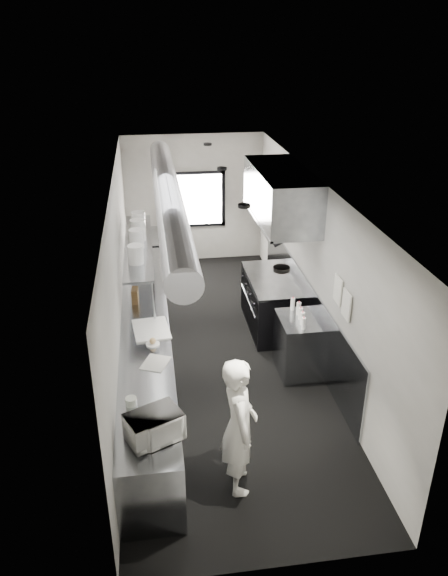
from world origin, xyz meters
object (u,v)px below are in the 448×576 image
object	(u,v)px
exhaust_hood	(281,195)
squeeze_bottle_c	(300,314)
bottle_station	(300,345)
squeeze_bottle_a	(304,324)
squeeze_bottle_b	(302,318)
deli_tub_b	(131,401)
plate_stack_d	(139,222)
plate_stack_a	(136,254)
deli_tub_a	(129,422)
prep_counter	(147,350)
range	(272,303)
plate_stack_c	(138,230)
knife_block	(135,295)
plate_stack_b	(137,239)
cutting_board	(151,329)
squeeze_bottle_e	(293,304)
pass_shelf	(139,246)
microwave	(154,427)
far_work_table	(144,256)
line_cook	(239,426)
squeeze_bottle_d	(299,309)
small_plate	(153,344)

from	to	relation	value
exhaust_hood	squeeze_bottle_c	world-z (taller)	exhaust_hood
bottle_station	squeeze_bottle_a	bearing A→B (deg)	-101.57
squeeze_bottle_b	bottle_station	bearing A→B (deg)	75.96
deli_tub_b	plate_stack_d	size ratio (longest dim) A/B	0.37
plate_stack_a	deli_tub_a	bearing A→B (deg)	-92.26
prep_counter	range	distance (m)	2.50
deli_tub_b	deli_tub_a	bearing A→B (deg)	-92.72
squeeze_bottle_c	deli_tub_b	bearing A→B (deg)	-145.37
deli_tub_b	plate_stack_c	bearing A→B (deg)	87.84
knife_block	plate_stack_b	distance (m)	0.95
cutting_board	plate_stack_d	size ratio (longest dim) A/B	1.82
range	squeeze_bottle_e	world-z (taller)	squeeze_bottle_e
deli_tub_a	plate_stack_d	distance (m)	4.41
exhaust_hood	pass_shelf	world-z (taller)	exhaust_hood
prep_counter	plate_stack_a	xyz separation A→B (m)	(-0.08, 0.69, 1.26)
microwave	deli_tub_b	size ratio (longest dim) A/B	3.91
far_work_table	deli_tub_a	distance (m)	5.98
far_work_table	deli_tub_b	xyz separation A→B (m)	(-0.18, -5.59, 0.50)
line_cook	deli_tub_b	bearing A→B (deg)	69.38
pass_shelf	range	size ratio (longest dim) A/B	1.88
line_cook	knife_block	world-z (taller)	line_cook
far_work_table	squeeze_bottle_a	xyz separation A→B (m)	(2.24, -4.19, 0.54)
plate_stack_b	line_cook	bearing A→B (deg)	-73.98
range	squeeze_bottle_e	distance (m)	1.21
exhaust_hood	squeeze_bottle_a	world-z (taller)	exhaust_hood
pass_shelf	knife_block	world-z (taller)	pass_shelf
exhaust_hood	microwave	world-z (taller)	exhaust_hood
pass_shelf	knife_block	bearing A→B (deg)	-96.90
plate_stack_a	prep_counter	bearing A→B (deg)	-83.56
deli_tub_a	plate_stack_a	distance (m)	3.05
deli_tub_b	squeeze_bottle_a	size ratio (longest dim) A/B	0.73
range	bottle_station	bearing A→B (deg)	-85.43
plate_stack_b	squeeze_bottle_e	world-z (taller)	plate_stack_b
deli_tub_a	knife_block	distance (m)	2.97
microwave	squeeze_bottle_d	world-z (taller)	microwave
deli_tub_b	squeeze_bottle_d	distance (m)	3.08
bottle_station	squeeze_bottle_d	size ratio (longest dim) A/B	4.48
bottle_station	plate_stack_b	bearing A→B (deg)	147.07
squeeze_bottle_c	squeeze_bottle_e	bearing A→B (deg)	97.05
deli_tub_a	plate_stack_b	bearing A→B (deg)	87.94
plate_stack_a	small_plate	bearing A→B (deg)	-82.19
plate_stack_d	squeeze_bottle_c	distance (m)	3.33
knife_block	plate_stack_a	size ratio (longest dim) A/B	0.81
bottle_station	squeeze_bottle_e	size ratio (longest dim) A/B	4.55
exhaust_hood	cutting_board	bearing A→B (deg)	-147.00
knife_block	squeeze_bottle_a	bearing A→B (deg)	-22.62
plate_stack_b	squeeze_bottle_c	distance (m)	2.89
bottle_station	plate_stack_a	distance (m)	2.84
squeeze_bottle_b	squeeze_bottle_e	size ratio (longest dim) A/B	1.00
pass_shelf	knife_block	size ratio (longest dim) A/B	12.96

